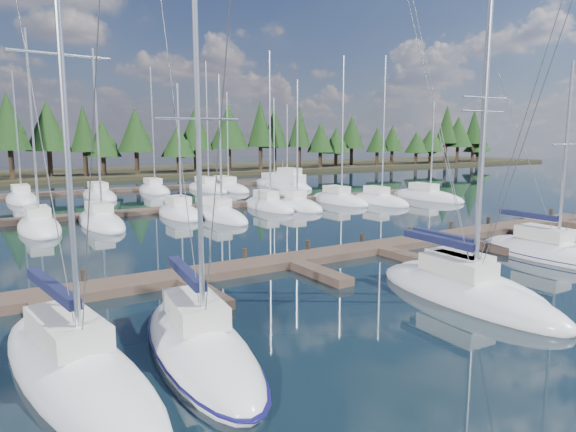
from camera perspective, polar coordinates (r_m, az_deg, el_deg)
ground at (r=40.38m, az=-1.96°, el=-0.73°), size 260.00×260.00×0.00m
far_shore at (r=96.69m, az=-20.32°, el=4.48°), size 220.00×30.00×0.60m
main_dock at (r=30.31m, az=10.24°, el=-3.69°), size 44.00×6.13×0.90m
back_docks at (r=57.94m, az=-11.82°, el=2.20°), size 50.00×21.80×0.40m
front_sailboat_0 at (r=16.05m, az=-22.59°, el=-15.40°), size 4.06×10.75×15.79m
front_sailboat_1 at (r=16.63m, az=-9.80°, el=-14.02°), size 3.95×9.68×13.06m
front_sailboat_2 at (r=23.73m, az=19.05°, el=-7.34°), size 3.14×8.44×13.99m
front_sailboat_3 at (r=22.67m, az=19.01°, el=-8.08°), size 3.19×9.60×14.83m
front_sailboat_4 at (r=32.06m, az=27.03°, el=-3.73°), size 3.00×8.86×11.41m
back_sailboat_rows at (r=54.32m, az=-9.54°, el=1.90°), size 46.59×32.96×16.50m
motor_yacht_right at (r=67.10m, az=-0.07°, el=3.51°), size 4.34×9.19×4.41m
tree_line at (r=86.23m, az=-21.65°, el=8.72°), size 183.76×12.29×14.59m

